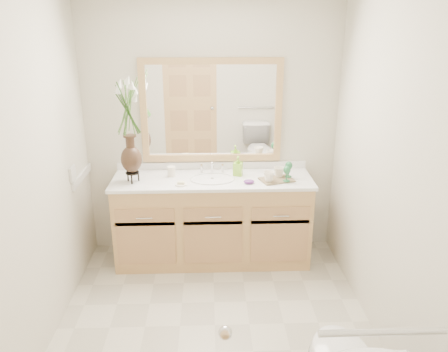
{
  "coord_description": "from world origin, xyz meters",
  "views": [
    {
      "loc": [
        -0.03,
        -2.76,
        2.2
      ],
      "look_at": [
        0.09,
        0.65,
        0.98
      ],
      "focal_mm": 35.0,
      "sensor_mm": 36.0,
      "label": 1
    }
  ],
  "objects_px": {
    "tumbler": "(171,171)",
    "soap_bottle": "(238,167)",
    "tray": "(277,180)",
    "flower_vase": "(128,115)"
  },
  "relations": [
    {
      "from": "flower_vase",
      "to": "soap_bottle",
      "type": "distance_m",
      "value": 1.1
    },
    {
      "from": "tumbler",
      "to": "soap_bottle",
      "type": "relative_size",
      "value": 0.57
    },
    {
      "from": "soap_bottle",
      "to": "tray",
      "type": "distance_m",
      "value": 0.38
    },
    {
      "from": "flower_vase",
      "to": "soap_bottle",
      "type": "bearing_deg",
      "value": 8.61
    },
    {
      "from": "tray",
      "to": "flower_vase",
      "type": "bearing_deg",
      "value": 161.52
    },
    {
      "from": "flower_vase",
      "to": "soap_bottle",
      "type": "height_order",
      "value": "flower_vase"
    },
    {
      "from": "tumbler",
      "to": "soap_bottle",
      "type": "xyz_separation_m",
      "value": [
        0.62,
        0.0,
        0.04
      ]
    },
    {
      "from": "tumbler",
      "to": "soap_bottle",
      "type": "bearing_deg",
      "value": 0.28
    },
    {
      "from": "flower_vase",
      "to": "soap_bottle",
      "type": "xyz_separation_m",
      "value": [
        0.96,
        0.14,
        -0.53
      ]
    },
    {
      "from": "flower_vase",
      "to": "tumbler",
      "type": "distance_m",
      "value": 0.67
    }
  ]
}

